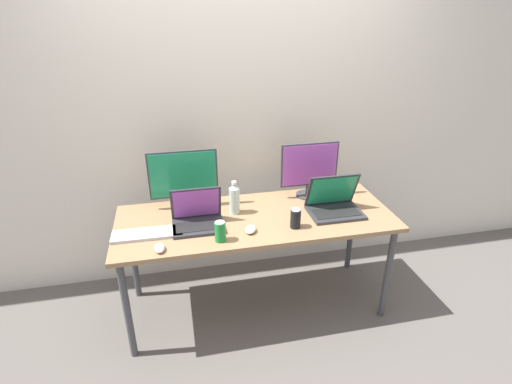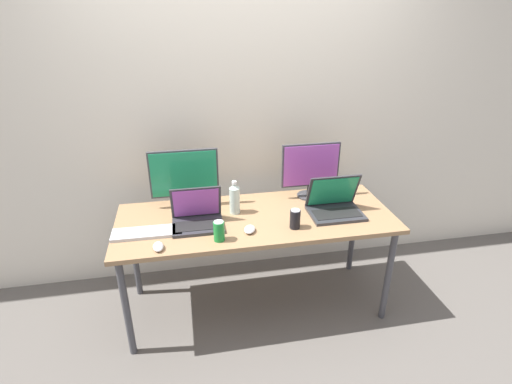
# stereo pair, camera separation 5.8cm
# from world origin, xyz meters

# --- Properties ---
(ground_plane) EXTENTS (16.00, 16.00, 0.00)m
(ground_plane) POSITION_xyz_m (0.00, 0.00, 0.00)
(ground_plane) COLOR #5B5651
(wall_back) EXTENTS (7.00, 0.08, 2.60)m
(wall_back) POSITION_xyz_m (0.00, 0.59, 1.30)
(wall_back) COLOR silver
(wall_back) RESTS_ON ground
(work_desk) EXTENTS (1.82, 0.71, 0.74)m
(work_desk) POSITION_xyz_m (0.00, 0.00, 0.68)
(work_desk) COLOR #424247
(work_desk) RESTS_ON ground
(monitor_left) EXTENTS (0.46, 0.20, 0.41)m
(monitor_left) POSITION_xyz_m (-0.45, 0.25, 0.95)
(monitor_left) COLOR #38383D
(monitor_left) RESTS_ON work_desk
(monitor_center) EXTENTS (0.42, 0.17, 0.40)m
(monitor_center) POSITION_xyz_m (0.44, 0.23, 0.96)
(monitor_center) COLOR #38383D
(monitor_center) RESTS_ON work_desk
(laptop_silver) EXTENTS (0.32, 0.24, 0.25)m
(laptop_silver) POSITION_xyz_m (-0.38, -0.03, 0.80)
(laptop_silver) COLOR #2D2D33
(laptop_silver) RESTS_ON work_desk
(laptop_secondary) EXTENTS (0.35, 0.26, 0.26)m
(laptop_secondary) POSITION_xyz_m (0.53, -0.05, 0.80)
(laptop_secondary) COLOR #2D2D33
(laptop_secondary) RESTS_ON work_desk
(keyboard_main) EXTENTS (0.42, 0.14, 0.02)m
(keyboard_main) POSITION_xyz_m (-0.70, -0.09, 0.75)
(keyboard_main) COLOR #B2B2B7
(keyboard_main) RESTS_ON work_desk
(mouse_by_keyboard) EXTENTS (0.09, 0.11, 0.03)m
(mouse_by_keyboard) POSITION_xyz_m (-0.08, -0.18, 0.76)
(mouse_by_keyboard) COLOR silver
(mouse_by_keyboard) RESTS_ON work_desk
(mouse_by_laptop) EXTENTS (0.07, 0.10, 0.03)m
(mouse_by_laptop) POSITION_xyz_m (-0.62, -0.28, 0.76)
(mouse_by_laptop) COLOR silver
(mouse_by_laptop) RESTS_ON work_desk
(water_bottle) EXTENTS (0.07, 0.07, 0.23)m
(water_bottle) POSITION_xyz_m (-0.13, 0.08, 0.85)
(water_bottle) COLOR silver
(water_bottle) RESTS_ON work_desk
(soda_can_near_keyboard) EXTENTS (0.07, 0.07, 0.13)m
(soda_can_near_keyboard) POSITION_xyz_m (-0.27, -0.24, 0.80)
(soda_can_near_keyboard) COLOR #197F33
(soda_can_near_keyboard) RESTS_ON work_desk
(soda_can_by_laptop) EXTENTS (0.07, 0.07, 0.13)m
(soda_can_by_laptop) POSITION_xyz_m (0.21, -0.19, 0.80)
(soda_can_by_laptop) COLOR black
(soda_can_by_laptop) RESTS_ON work_desk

